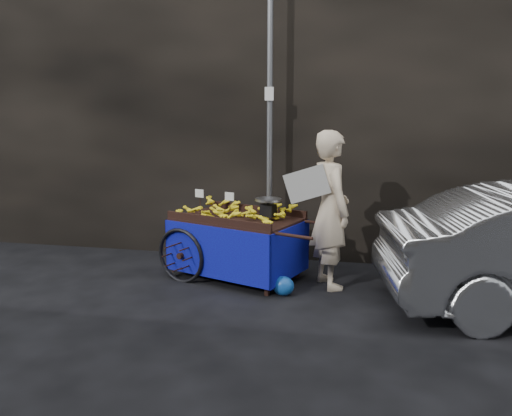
# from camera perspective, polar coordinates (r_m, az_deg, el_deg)

# --- Properties ---
(ground) EXTENTS (80.00, 80.00, 0.00)m
(ground) POSITION_cam_1_polar(r_m,az_deg,el_deg) (6.12, -3.49, -9.69)
(ground) COLOR black
(ground) RESTS_ON ground
(building_wall) EXTENTS (13.50, 2.00, 5.00)m
(building_wall) POSITION_cam_1_polar(r_m,az_deg,el_deg) (8.22, 3.88, 13.24)
(building_wall) COLOR black
(building_wall) RESTS_ON ground
(street_pole) EXTENTS (0.12, 0.10, 4.00)m
(street_pole) POSITION_cam_1_polar(r_m,az_deg,el_deg) (6.95, 1.58, 9.66)
(street_pole) COLOR slate
(street_pole) RESTS_ON ground
(banana_cart) EXTENTS (2.35, 1.63, 1.17)m
(banana_cart) POSITION_cam_1_polar(r_m,az_deg,el_deg) (6.53, -2.50, -1.76)
(banana_cart) COLOR black
(banana_cart) RESTS_ON ground
(vendor) EXTENTS (0.94, 0.84, 1.95)m
(vendor) POSITION_cam_1_polar(r_m,az_deg,el_deg) (6.19, 8.48, -0.20)
(vendor) COLOR beige
(vendor) RESTS_ON ground
(plastic_bag) EXTENTS (0.26, 0.21, 0.23)m
(plastic_bag) POSITION_cam_1_polar(r_m,az_deg,el_deg) (6.01, 3.13, -8.89)
(plastic_bag) COLOR #1650AB
(plastic_bag) RESTS_ON ground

